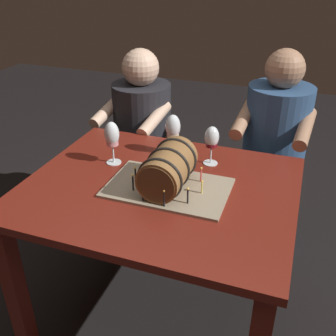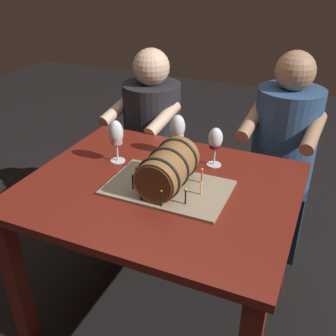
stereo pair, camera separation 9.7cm
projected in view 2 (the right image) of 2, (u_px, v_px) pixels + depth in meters
The scene contains 8 objects.
ground_plane at pixel (161, 309), 2.03m from camera, with size 8.00×8.00×0.00m, color black.
dining_table at pixel (160, 208), 1.73m from camera, with size 1.14×0.93×0.75m.
barrel_cake at pixel (168, 172), 1.60m from camera, with size 0.50×0.32×0.19m.
wine_glass_rose at pixel (116, 135), 1.80m from camera, with size 0.07×0.07×0.21m.
wine_glass_red at pixel (215, 140), 1.77m from camera, with size 0.07×0.07×0.19m.
wine_glass_white at pixel (178, 129), 1.86m from camera, with size 0.07×0.07×0.20m.
person_seated_left at pixel (152, 144), 2.52m from camera, with size 0.42×0.51×1.14m.
person_seated_right at pixel (281, 164), 2.23m from camera, with size 0.41×0.49×1.20m.
Camera 2 is at (0.61, -1.29, 1.62)m, focal length 42.03 mm.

